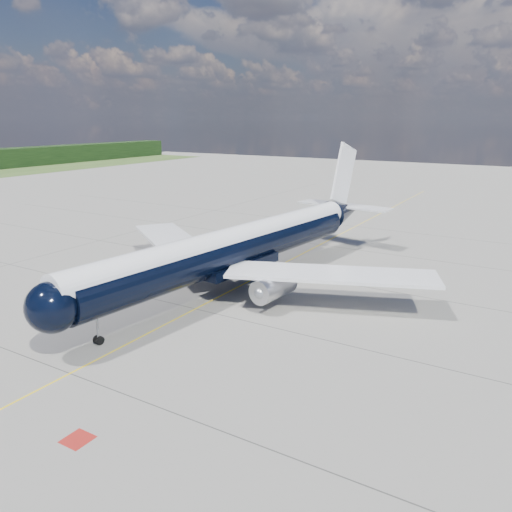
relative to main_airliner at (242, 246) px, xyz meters
name	(u,v)px	position (x,y,z in m)	size (l,w,h in m)	color
ground	(289,261)	(-0.19, 11.71, -4.64)	(320.00, 320.00, 0.00)	gray
taxiway_centerline	(270,270)	(-0.19, 6.71, -4.63)	(0.16, 160.00, 0.01)	yellow
red_marking	(78,439)	(6.61, -28.29, -4.63)	(1.60, 1.60, 0.01)	maroon
main_airliner	(242,246)	(0.00, 0.00, 0.00)	(42.24, 51.71, 14.94)	black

